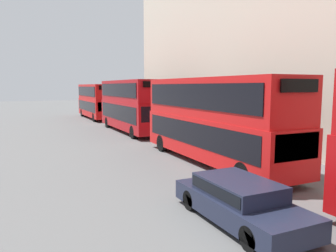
{
  "coord_description": "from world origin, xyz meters",
  "views": [
    {
      "loc": [
        -7.63,
        3.36,
        3.97
      ],
      "look_at": [
        0.48,
        20.59,
        1.65
      ],
      "focal_mm": 35.0,
      "sensor_mm": 36.0,
      "label": 1
    }
  ],
  "objects_px": {
    "bus_third_in_queue": "(131,104)",
    "bus_trailing": "(97,100)",
    "car_hatchback": "(239,199)",
    "pedestrian": "(311,157)",
    "bus_second_in_queue": "(214,117)"
  },
  "relations": [
    {
      "from": "bus_third_in_queue",
      "to": "bus_trailing",
      "type": "height_order",
      "value": "bus_third_in_queue"
    },
    {
      "from": "bus_trailing",
      "to": "car_hatchback",
      "type": "height_order",
      "value": "bus_trailing"
    },
    {
      "from": "car_hatchback",
      "to": "pedestrian",
      "type": "relative_size",
      "value": 2.63
    },
    {
      "from": "bus_second_in_queue",
      "to": "car_hatchback",
      "type": "relative_size",
      "value": 2.4
    },
    {
      "from": "bus_trailing",
      "to": "pedestrian",
      "type": "distance_m",
      "value": 30.17
    },
    {
      "from": "car_hatchback",
      "to": "pedestrian",
      "type": "xyz_separation_m",
      "value": [
        6.02,
        2.74,
        0.14
      ]
    },
    {
      "from": "bus_trailing",
      "to": "car_hatchback",
      "type": "xyz_separation_m",
      "value": [
        -3.4,
        -32.76,
        -1.64
      ]
    },
    {
      "from": "bus_third_in_queue",
      "to": "bus_trailing",
      "type": "relative_size",
      "value": 1.03
    },
    {
      "from": "bus_third_in_queue",
      "to": "car_hatchback",
      "type": "bearing_deg",
      "value": -99.8
    },
    {
      "from": "bus_trailing",
      "to": "car_hatchback",
      "type": "bearing_deg",
      "value": -95.92
    },
    {
      "from": "bus_third_in_queue",
      "to": "pedestrian",
      "type": "bearing_deg",
      "value": -81.22
    },
    {
      "from": "bus_trailing",
      "to": "pedestrian",
      "type": "height_order",
      "value": "bus_trailing"
    },
    {
      "from": "bus_trailing",
      "to": "bus_second_in_queue",
      "type": "bearing_deg",
      "value": -90.0
    },
    {
      "from": "bus_third_in_queue",
      "to": "bus_trailing",
      "type": "distance_m",
      "value": 13.09
    },
    {
      "from": "bus_third_in_queue",
      "to": "bus_trailing",
      "type": "bearing_deg",
      "value": 90.0
    }
  ]
}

